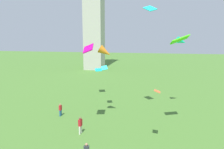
{
  "coord_description": "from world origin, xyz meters",
  "views": [
    {
      "loc": [
        0.77,
        -4.01,
        9.71
      ],
      "look_at": [
        -2.89,
        14.42,
        6.32
      ],
      "focal_mm": 34.39,
      "sensor_mm": 36.0,
      "label": 1
    }
  ],
  "objects_px": {
    "person_0": "(80,124)",
    "kite_flying_0": "(180,40)",
    "kite_flying_3": "(181,41)",
    "kite_flying_6": "(104,68)",
    "person_1": "(60,109)",
    "kite_flying_5": "(98,70)",
    "kite_flying_1": "(157,91)",
    "kite_flying_8": "(88,48)",
    "kite_flying_4": "(105,52)",
    "kite_flying_2": "(150,8)"
  },
  "relations": [
    {
      "from": "person_0",
      "to": "kite_flying_0",
      "type": "height_order",
      "value": "kite_flying_0"
    },
    {
      "from": "kite_flying_3",
      "to": "kite_flying_6",
      "type": "bearing_deg",
      "value": 77.47
    },
    {
      "from": "person_1",
      "to": "kite_flying_5",
      "type": "distance_m",
      "value": 11.2
    },
    {
      "from": "kite_flying_1",
      "to": "kite_flying_8",
      "type": "distance_m",
      "value": 8.1
    },
    {
      "from": "kite_flying_5",
      "to": "kite_flying_3",
      "type": "bearing_deg",
      "value": -132.45
    },
    {
      "from": "kite_flying_1",
      "to": "kite_flying_4",
      "type": "height_order",
      "value": "kite_flying_4"
    },
    {
      "from": "person_0",
      "to": "kite_flying_4",
      "type": "distance_m",
      "value": 8.15
    },
    {
      "from": "kite_flying_0",
      "to": "kite_flying_6",
      "type": "relative_size",
      "value": 1.48
    },
    {
      "from": "kite_flying_0",
      "to": "kite_flying_4",
      "type": "xyz_separation_m",
      "value": [
        -7.67,
        1.53,
        -1.39
      ]
    },
    {
      "from": "kite_flying_3",
      "to": "kite_flying_1",
      "type": "bearing_deg",
      "value": 140.97
    },
    {
      "from": "kite_flying_5",
      "to": "kite_flying_2",
      "type": "bearing_deg",
      "value": -153.72
    },
    {
      "from": "kite_flying_6",
      "to": "kite_flying_5",
      "type": "bearing_deg",
      "value": -179.97
    },
    {
      "from": "kite_flying_2",
      "to": "kite_flying_4",
      "type": "relative_size",
      "value": 0.98
    },
    {
      "from": "kite_flying_2",
      "to": "kite_flying_8",
      "type": "bearing_deg",
      "value": -88.81
    },
    {
      "from": "kite_flying_8",
      "to": "kite_flying_4",
      "type": "bearing_deg",
      "value": -38.33
    },
    {
      "from": "person_0",
      "to": "kite_flying_0",
      "type": "bearing_deg",
      "value": 109.02
    },
    {
      "from": "kite_flying_2",
      "to": "person_1",
      "type": "bearing_deg",
      "value": -116.33
    },
    {
      "from": "person_0",
      "to": "kite_flying_3",
      "type": "bearing_deg",
      "value": 138.02
    },
    {
      "from": "kite_flying_0",
      "to": "kite_flying_5",
      "type": "relative_size",
      "value": 0.98
    },
    {
      "from": "kite_flying_3",
      "to": "kite_flying_8",
      "type": "relative_size",
      "value": 1.15
    },
    {
      "from": "person_0",
      "to": "kite_flying_4",
      "type": "height_order",
      "value": "kite_flying_4"
    },
    {
      "from": "kite_flying_4",
      "to": "kite_flying_2",
      "type": "bearing_deg",
      "value": -61.61
    },
    {
      "from": "kite_flying_2",
      "to": "kite_flying_1",
      "type": "bearing_deg",
      "value": -33.09
    },
    {
      "from": "kite_flying_6",
      "to": "kite_flying_4",
      "type": "bearing_deg",
      "value": -6.6
    },
    {
      "from": "person_0",
      "to": "kite_flying_2",
      "type": "distance_m",
      "value": 15.05
    },
    {
      "from": "person_1",
      "to": "kite_flying_0",
      "type": "distance_m",
      "value": 15.96
    },
    {
      "from": "person_1",
      "to": "kite_flying_2",
      "type": "distance_m",
      "value": 16.04
    },
    {
      "from": "kite_flying_0",
      "to": "kite_flying_1",
      "type": "bearing_deg",
      "value": -134.26
    },
    {
      "from": "person_1",
      "to": "kite_flying_3",
      "type": "relative_size",
      "value": 0.95
    },
    {
      "from": "person_1",
      "to": "kite_flying_1",
      "type": "relative_size",
      "value": 1.84
    },
    {
      "from": "person_0",
      "to": "kite_flying_8",
      "type": "distance_m",
      "value": 7.65
    },
    {
      "from": "kite_flying_0",
      "to": "kite_flying_1",
      "type": "relative_size",
      "value": 2.05
    },
    {
      "from": "kite_flying_0",
      "to": "kite_flying_8",
      "type": "xyz_separation_m",
      "value": [
        -8.86,
        -0.77,
        -0.89
      ]
    },
    {
      "from": "kite_flying_1",
      "to": "kite_flying_8",
      "type": "xyz_separation_m",
      "value": [
        -6.89,
        2.53,
        3.43
      ]
    },
    {
      "from": "kite_flying_2",
      "to": "kite_flying_5",
      "type": "relative_size",
      "value": 0.95
    },
    {
      "from": "person_0",
      "to": "kite_flying_6",
      "type": "bearing_deg",
      "value": -179.92
    },
    {
      "from": "person_0",
      "to": "person_1",
      "type": "xyz_separation_m",
      "value": [
        -4.04,
        4.16,
        -0.11
      ]
    },
    {
      "from": "kite_flying_1",
      "to": "kite_flying_3",
      "type": "distance_m",
      "value": 11.74
    },
    {
      "from": "kite_flying_4",
      "to": "kite_flying_6",
      "type": "relative_size",
      "value": 1.45
    },
    {
      "from": "kite_flying_1",
      "to": "person_0",
      "type": "bearing_deg",
      "value": 85.61
    },
    {
      "from": "person_0",
      "to": "kite_flying_6",
      "type": "height_order",
      "value": "kite_flying_6"
    },
    {
      "from": "kite_flying_0",
      "to": "kite_flying_1",
      "type": "xyz_separation_m",
      "value": [
        -1.98,
        -3.3,
        -4.32
      ]
    },
    {
      "from": "person_1",
      "to": "kite_flying_6",
      "type": "xyz_separation_m",
      "value": [
        4.71,
        3.65,
        4.71
      ]
    },
    {
      "from": "person_0",
      "to": "kite_flying_5",
      "type": "xyz_separation_m",
      "value": [
        -1.97,
        14.66,
        3.19
      ]
    },
    {
      "from": "kite_flying_0",
      "to": "kite_flying_2",
      "type": "height_order",
      "value": "kite_flying_2"
    },
    {
      "from": "person_1",
      "to": "kite_flying_0",
      "type": "bearing_deg",
      "value": 82.7
    },
    {
      "from": "person_0",
      "to": "kite_flying_6",
      "type": "xyz_separation_m",
      "value": [
        0.67,
        7.81,
        4.6
      ]
    },
    {
      "from": "kite_flying_2",
      "to": "kite_flying_5",
      "type": "height_order",
      "value": "kite_flying_2"
    },
    {
      "from": "person_1",
      "to": "kite_flying_4",
      "type": "xyz_separation_m",
      "value": [
        5.73,
        -0.3,
        7.08
      ]
    },
    {
      "from": "kite_flying_5",
      "to": "kite_flying_6",
      "type": "relative_size",
      "value": 1.5
    }
  ]
}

